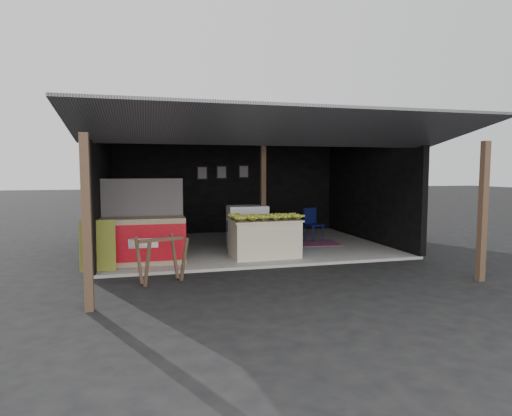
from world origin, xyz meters
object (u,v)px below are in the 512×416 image
object	(u,v)px
neighbor_stall	(143,238)
white_crate	(247,227)
plastic_chair	(312,221)
water_barrel	(295,241)
sawhorse	(161,255)
banana_table	(264,238)

from	to	relation	value
neighbor_stall	white_crate	bearing A→B (deg)	23.50
plastic_chair	white_crate	bearing A→B (deg)	-175.64
neighbor_stall	water_barrel	world-z (taller)	neighbor_stall
water_barrel	white_crate	bearing A→B (deg)	142.65
white_crate	plastic_chair	world-z (taller)	white_crate
white_crate	sawhorse	distance (m)	3.40
water_barrel	plastic_chair	bearing A→B (deg)	55.02
sawhorse	white_crate	bearing A→B (deg)	29.83
neighbor_stall	water_barrel	bearing A→B (deg)	5.59
neighbor_stall	plastic_chair	xyz separation A→B (m)	(4.49, 1.81, 0.00)
banana_table	plastic_chair	world-z (taller)	plastic_chair
banana_table	neighbor_stall	bearing A→B (deg)	177.27
neighbor_stall	sawhorse	world-z (taller)	neighbor_stall
neighbor_stall	plastic_chair	bearing A→B (deg)	22.16
white_crate	water_barrel	bearing A→B (deg)	-35.99
neighbor_stall	water_barrel	distance (m)	3.48
banana_table	neighbor_stall	size ratio (longest dim) A/B	0.89
sawhorse	plastic_chair	bearing A→B (deg)	18.29
banana_table	water_barrel	xyz separation A→B (m)	(0.84, 0.35, -0.15)
banana_table	plastic_chair	distance (m)	2.63
banana_table	white_crate	distance (m)	1.11
white_crate	plastic_chair	xyz separation A→B (m)	(2.01, 0.74, -0.00)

